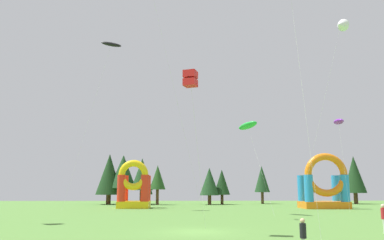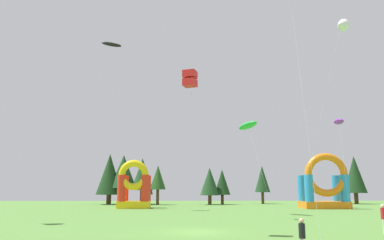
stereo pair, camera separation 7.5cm
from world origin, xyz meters
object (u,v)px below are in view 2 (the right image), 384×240
object	(u,v)px
kite_white_delta	(341,25)
kite_red_box	(190,79)
person_left_edge	(302,234)
kite_purple_parafoil	(339,122)
inflatable_red_slide	(134,190)
inflatable_orange_dome	(325,188)
kite_black_parafoil	(112,45)
person_near_camera	(383,216)
kite_green_parafoil	(248,126)

from	to	relation	value
kite_white_delta	kite_red_box	distance (m)	25.88
kite_white_delta	person_left_edge	distance (m)	33.79
kite_white_delta	kite_red_box	size ratio (longest dim) A/B	2.06
kite_purple_parafoil	inflatable_red_slide	distance (m)	28.63
kite_purple_parafoil	inflatable_red_slide	size ratio (longest dim) A/B	1.68
inflatable_red_slide	inflatable_orange_dome	xyz separation A→B (m)	(26.41, -1.54, 0.26)
inflatable_red_slide	kite_black_parafoil	bearing A→B (deg)	-130.68
kite_red_box	inflatable_red_slide	world-z (taller)	kite_red_box
kite_white_delta	person_left_edge	world-z (taller)	kite_white_delta
person_near_camera	inflatable_red_slide	size ratio (longest dim) A/B	0.28
kite_black_parafoil	inflatable_red_slide	bearing A→B (deg)	49.32
kite_black_parafoil	inflatable_orange_dome	size ratio (longest dim) A/B	3.06
kite_purple_parafoil	person_left_edge	size ratio (longest dim) A/B	6.98
kite_green_parafoil	person_near_camera	distance (m)	20.68
kite_red_box	inflatable_orange_dome	xyz separation A→B (m)	(19.21, 29.53, -7.16)
kite_green_parafoil	inflatable_orange_dome	size ratio (longest dim) A/B	1.36
kite_purple_parafoil	inflatable_orange_dome	size ratio (longest dim) A/B	1.48
person_near_camera	kite_purple_parafoil	bearing A→B (deg)	22.23
kite_black_parafoil	person_left_edge	size ratio (longest dim) A/B	14.41
kite_green_parafoil	person_near_camera	size ratio (longest dim) A/B	5.58
kite_purple_parafoil	kite_green_parafoil	xyz separation A→B (m)	(-11.74, -3.55, -1.08)
kite_green_parafoil	inflatable_red_slide	world-z (taller)	kite_green_parafoil
kite_purple_parafoil	kite_black_parafoil	bearing A→B (deg)	168.88
kite_purple_parafoil	kite_green_parafoil	size ratio (longest dim) A/B	1.09
kite_black_parafoil	inflatable_orange_dome	world-z (taller)	kite_black_parafoil
kite_green_parafoil	person_left_edge	distance (m)	27.85
kite_black_parafoil	person_near_camera	bearing A→B (deg)	-50.19
kite_red_box	person_near_camera	bearing A→B (deg)	0.60
kite_red_box	inflatable_red_slide	size ratio (longest dim) A/B	1.58
inflatable_red_slide	person_left_edge	bearing A→B (deg)	-73.32
person_left_edge	inflatable_red_slide	size ratio (longest dim) A/B	0.24
kite_purple_parafoil	inflatable_red_slide	xyz separation A→B (m)	(-25.77, 9.40, -8.21)
kite_green_parafoil	kite_red_box	xyz separation A→B (m)	(-6.83, -18.12, 0.29)
kite_green_parafoil	person_left_edge	bearing A→B (deg)	-94.90
person_left_edge	inflatable_red_slide	bearing A→B (deg)	-165.96
person_near_camera	inflatable_red_slide	xyz separation A→B (m)	(-19.51, 30.94, 1.46)
kite_green_parafoil	kite_red_box	size ratio (longest dim) A/B	0.98
person_left_edge	kite_white_delta	bearing A→B (deg)	149.85
kite_purple_parafoil	person_left_edge	bearing A→B (deg)	-115.09
kite_red_box	inflatable_red_slide	xyz separation A→B (m)	(-7.20, 31.07, -7.42)
kite_black_parafoil	kite_green_parafoil	xyz separation A→B (m)	(17.22, -9.24, -12.79)
kite_black_parafoil	kite_purple_parafoil	distance (m)	31.74
person_near_camera	inflatable_orange_dome	xyz separation A→B (m)	(6.91, 29.40, 1.72)
kite_purple_parafoil	kite_white_delta	distance (m)	11.60
kite_red_box	person_left_edge	distance (m)	13.04
person_left_edge	inflatable_red_slide	xyz separation A→B (m)	(-11.77, 39.29, 1.60)
kite_black_parafoil	kite_purple_parafoil	size ratio (longest dim) A/B	2.07
kite_purple_parafoil	person_near_camera	xyz separation A→B (m)	(-6.26, -21.54, -9.67)
kite_white_delta	inflatable_red_slide	size ratio (longest dim) A/B	3.26
kite_red_box	kite_black_parafoil	bearing A→B (deg)	110.80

